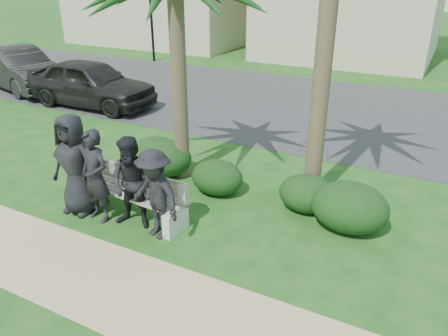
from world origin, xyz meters
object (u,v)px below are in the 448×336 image
Objects in this scene: man_a at (75,165)px; car_a at (91,83)px; man_c at (133,184)px; car_b at (18,69)px; park_bench at (128,196)px; man_b at (95,176)px; man_d at (155,194)px.

man_a is 7.04m from car_a.
man_a is 1.26m from man_c.
car_b is at bearing 145.91° from man_a.
man_a is at bearing -109.60° from car_b.
park_bench is at bearing 134.63° from man_c.
car_b is (-9.07, 5.79, -0.10)m from man_b.
man_a is at bearing -167.04° from man_d.
man_d reaches higher than car_b.
man_c is at bearing -175.05° from man_d.
park_bench is 0.71m from man_b.
car_b is at bearing 82.63° from car_a.
car_b is at bearing 154.76° from park_bench.
car_a is (-4.61, 5.32, -0.20)m from man_a.
man_a reaches higher than man_d.
man_b is at bearing 179.68° from man_c.
man_d is 0.36× the size of car_a.
man_a is at bearing -177.15° from man_b.
man_b is 0.74m from man_c.
car_a is (-6.38, 5.34, -0.04)m from man_d.
car_b is (-9.80, 5.68, -0.07)m from man_c.
man_c is at bearing 2.49° from man_a.
man_d reaches higher than park_bench.
man_d reaches higher than car_a.
man_d is 11.82m from car_b.
man_d is (1.77, -0.02, -0.16)m from man_a.
park_bench is 0.53× the size of car_b.
man_c is 0.52m from man_d.
man_a is 0.41× the size of car_b.
car_b is at bearing 141.03° from man_c.
man_b is (-0.37, -0.38, 0.48)m from park_bench.
man_d is 0.34× the size of car_b.
park_bench is 1.28× the size of man_a.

